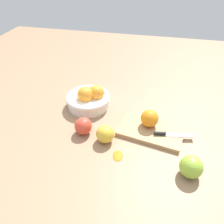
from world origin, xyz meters
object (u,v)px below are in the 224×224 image
at_px(apple_front_left_2, 105,134).
at_px(cutting_board, 151,131).
at_px(orange_on_board, 150,118).
at_px(knife, 168,134).
at_px(apple_front_left, 83,126).
at_px(bowl, 89,99).
at_px(apple_front_right, 191,167).

bearing_deg(apple_front_left_2, cutting_board, 27.26).
height_order(orange_on_board, knife, orange_on_board).
distance_m(knife, apple_front_left, 0.33).
xyz_separation_m(orange_on_board, apple_front_left_2, (-0.16, -0.11, -0.02)).
bearing_deg(knife, bowl, 158.79).
height_order(apple_front_left, apple_front_right, apple_front_right).
distance_m(cutting_board, apple_front_left_2, 0.19).
relative_size(cutting_board, orange_on_board, 3.55).
distance_m(cutting_board, knife, 0.07).
xyz_separation_m(orange_on_board, knife, (0.08, -0.04, -0.03)).
xyz_separation_m(knife, apple_front_left_2, (-0.24, -0.07, 0.01)).
bearing_deg(orange_on_board, bowl, 160.91).
bearing_deg(bowl, apple_front_left, -79.49).
distance_m(apple_front_left, apple_front_left_2, 0.10).
bearing_deg(orange_on_board, cutting_board, -62.57).
bearing_deg(bowl, apple_front_left_2, -58.10).
bearing_deg(apple_front_right, orange_on_board, 127.05).
height_order(bowl, orange_on_board, bowl).
relative_size(knife, apple_front_right, 2.05).
bearing_deg(orange_on_board, apple_front_left, -161.71).
height_order(apple_front_left, apple_front_left_2, same).
relative_size(bowl, apple_front_right, 2.67).
relative_size(apple_front_left, apple_front_right, 0.91).
distance_m(orange_on_board, knife, 0.10).
bearing_deg(orange_on_board, apple_front_left_2, -144.95).
relative_size(orange_on_board, apple_front_left_2, 1.02).
bearing_deg(apple_front_left_2, apple_front_right, -16.60).
height_order(bowl, cutting_board, bowl).
xyz_separation_m(apple_front_left, apple_front_left_2, (0.10, -0.03, 0.00)).
distance_m(apple_front_left, apple_front_right, 0.42).
height_order(knife, apple_front_left, apple_front_left).
bearing_deg(apple_front_right, knife, 114.67).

